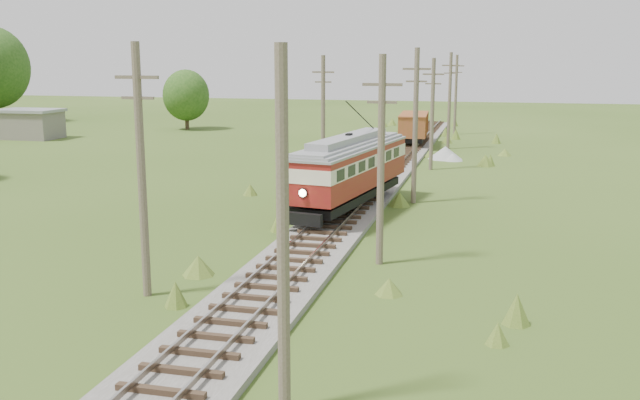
# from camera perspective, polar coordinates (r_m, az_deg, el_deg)

# --- Properties ---
(railbed_main) EXTENTS (3.60, 96.00, 0.57)m
(railbed_main) POSITION_cam_1_polar(r_m,az_deg,el_deg) (45.80, 3.94, 0.94)
(railbed_main) COLOR #605B54
(railbed_main) RESTS_ON ground
(streetcar) EXTENTS (4.76, 12.47, 5.64)m
(streetcar) POSITION_cam_1_polar(r_m,az_deg,el_deg) (39.12, 2.31, 2.77)
(streetcar) COLOR black
(streetcar) RESTS_ON ground
(gondola) EXTENTS (3.01, 7.93, 2.59)m
(gondola) POSITION_cam_1_polar(r_m,az_deg,el_deg) (69.39, 7.51, 5.90)
(gondola) COLOR black
(gondola) RESTS_ON ground
(gravel_pile) EXTENTS (2.96, 3.14, 1.08)m
(gravel_pile) POSITION_cam_1_polar(r_m,az_deg,el_deg) (60.98, 10.08, 3.70)
(gravel_pile) COLOR gray
(gravel_pile) RESTS_ON ground
(utility_pole_r_1) EXTENTS (0.30, 0.30, 8.80)m
(utility_pole_r_1) POSITION_cam_1_polar(r_m,az_deg,el_deg) (16.58, -2.99, -2.89)
(utility_pole_r_1) COLOR brown
(utility_pole_r_1) RESTS_ON ground
(utility_pole_r_2) EXTENTS (1.60, 0.30, 8.60)m
(utility_pole_r_2) POSITION_cam_1_polar(r_m,az_deg,el_deg) (29.01, 4.90, 3.30)
(utility_pole_r_2) COLOR brown
(utility_pole_r_2) RESTS_ON ground
(utility_pole_r_3) EXTENTS (1.60, 0.30, 9.00)m
(utility_pole_r_3) POSITION_cam_1_polar(r_m,az_deg,el_deg) (41.80, 7.63, 6.00)
(utility_pole_r_3) COLOR brown
(utility_pole_r_3) RESTS_ON ground
(utility_pole_r_4) EXTENTS (1.60, 0.30, 8.40)m
(utility_pole_r_4) POSITION_cam_1_polar(r_m,az_deg,el_deg) (54.73, 8.97, 6.89)
(utility_pole_r_4) COLOR brown
(utility_pole_r_4) RESTS_ON ground
(utility_pole_r_5) EXTENTS (1.60, 0.30, 8.90)m
(utility_pole_r_5) POSITION_cam_1_polar(r_m,az_deg,el_deg) (67.62, 10.33, 7.90)
(utility_pole_r_5) COLOR brown
(utility_pole_r_5) RESTS_ON ground
(utility_pole_r_6) EXTENTS (1.60, 0.30, 8.70)m
(utility_pole_r_6) POSITION_cam_1_polar(r_m,az_deg,el_deg) (80.60, 10.81, 8.34)
(utility_pole_r_6) COLOR brown
(utility_pole_r_6) RESTS_ON ground
(utility_pole_l_a) EXTENTS (1.60, 0.30, 9.00)m
(utility_pole_l_a) POSITION_cam_1_polar(r_m,az_deg,el_deg) (25.68, -14.11, 2.41)
(utility_pole_l_a) COLOR brown
(utility_pole_l_a) RESTS_ON ground
(utility_pole_l_b) EXTENTS (1.60, 0.30, 8.60)m
(utility_pole_l_b) POSITION_cam_1_polar(r_m,az_deg,el_deg) (52.01, 0.25, 6.92)
(utility_pole_l_b) COLOR brown
(utility_pole_l_b) RESTS_ON ground
(tree_mid_a) EXTENTS (5.46, 5.46, 7.03)m
(tree_mid_a) POSITION_cam_1_polar(r_m,az_deg,el_deg) (86.28, -10.66, 8.23)
(tree_mid_a) COLOR #38281C
(tree_mid_a) RESTS_ON ground
(shed) EXTENTS (6.40, 4.40, 3.10)m
(shed) POSITION_cam_1_polar(r_m,az_deg,el_deg) (81.28, -22.22, 5.68)
(shed) COLOR slate
(shed) RESTS_ON ground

